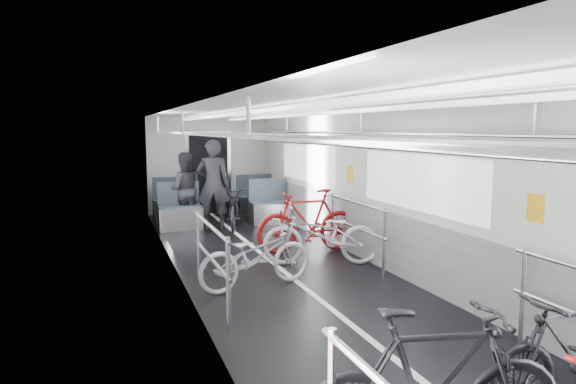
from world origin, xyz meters
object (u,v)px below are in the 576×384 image
bike_right_far (309,221)px  bike_right_mid (322,235)px  bike_aisle (236,207)px  bike_right_near (574,351)px  person_seated (184,190)px  person_standing (213,185)px  bike_left_far (256,256)px

bike_right_far → bike_right_mid: bearing=-3.5°
bike_right_mid → bike_aisle: bike_right_mid is taller
bike_right_near → person_seated: size_ratio=0.96×
bike_right_mid → person_seated: bearing=-141.4°
bike_right_near → bike_right_far: (0.01, 5.32, 0.08)m
bike_right_mid → bike_right_near: bearing=18.3°
bike_right_mid → person_seated: (-1.55, 3.90, 0.33)m
bike_right_far → person_standing: bearing=-152.5°
bike_right_far → person_seated: person_seated is taller
person_standing → bike_right_near: bearing=112.9°
bike_right_far → bike_aisle: (-0.64, 2.59, -0.09)m
bike_left_far → person_seated: (-0.26, 4.67, 0.37)m
bike_right_near → bike_right_far: bike_right_far is taller
bike_right_mid → person_seated: person_seated is taller
bike_left_far → bike_right_mid: size_ratio=0.91×
bike_left_far → person_standing: 4.23m
bike_right_mid → person_standing: 3.60m
bike_right_near → bike_aisle: bearing=-174.1°
bike_right_near → bike_left_far: bearing=-158.0°
person_standing → person_seated: (-0.54, 0.48, -0.14)m
bike_right_near → bike_right_mid: size_ratio=0.85×
bike_right_far → person_seated: size_ratio=1.12×
bike_aisle → person_standing: 0.69m
bike_right_near → bike_right_far: 5.32m
person_standing → bike_right_far: bearing=128.3°
person_seated → bike_left_far: bearing=98.2°
bike_left_far → bike_right_near: (1.40, -3.72, 0.03)m
bike_right_mid → person_standing: bearing=-146.6°
bike_right_far → person_seated: 3.50m
bike_left_far → person_standing: bearing=-16.2°
bike_right_near → person_seated: bearing=-167.5°
bike_left_far → person_seated: size_ratio=1.03×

